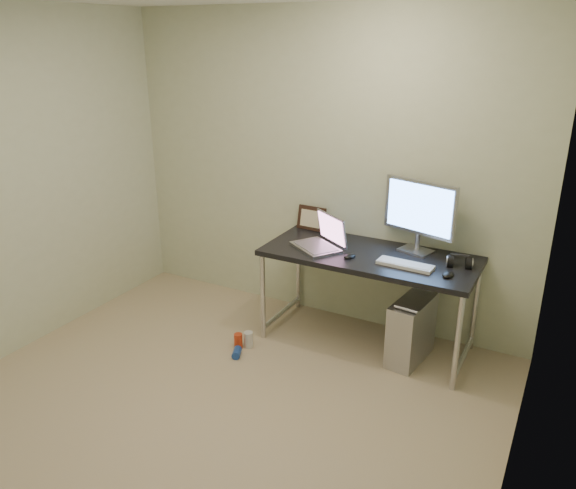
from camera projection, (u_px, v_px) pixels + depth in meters
The scene contains 18 objects.
floor at pixel (199, 422), 3.50m from camera, with size 3.50×3.50×0.00m, color tan.
wall_back at pixel (322, 170), 4.51m from camera, with size 3.50×0.02×2.50m, color beige.
wall_right at pixel (529, 301), 2.29m from camera, with size 0.02×3.50×2.50m, color beige.
desk at pixel (369, 264), 4.18m from camera, with size 1.57×0.69×0.75m.
tower_computer at pixel (411, 330), 4.11m from camera, with size 0.26×0.48×0.51m.
cable_a at pixel (420, 290), 4.37m from camera, with size 0.01×0.01×0.70m, color black.
cable_b at pixel (431, 296), 4.32m from camera, with size 0.01×0.01×0.72m, color black.
can_red at pixel (238, 341), 4.32m from camera, with size 0.07×0.07×0.12m, color red.
can_white at pixel (248, 340), 4.33m from camera, with size 0.07×0.07×0.13m, color silver.
can_blue at pixel (237, 353), 4.21m from camera, with size 0.06×0.06×0.11m, color #1E43A0.
laptop at pixel (322, 240), 4.26m from camera, with size 0.47×0.45×0.25m.
monitor at pixel (419, 211), 4.09m from camera, with size 0.56×0.23×0.54m.
keyboard at pixel (405, 265), 3.92m from camera, with size 0.39×0.13×0.02m, color silver.
mouse_right at pixel (448, 274), 3.76m from camera, with size 0.07×0.11×0.04m, color black.
mouse_left at pixel (350, 255), 4.07m from camera, with size 0.07×0.10×0.04m, color black.
headphones at pixel (459, 262), 3.91m from camera, with size 0.19×0.11×0.11m.
picture_frame at pixel (311, 218), 4.63m from camera, with size 0.25×0.03×0.20m, color black.
webcam at pixel (334, 225), 4.49m from camera, with size 0.05×0.04×0.13m.
Camera 1 is at (1.86, -2.29, 2.27)m, focal length 35.00 mm.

